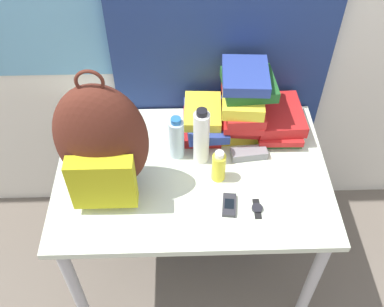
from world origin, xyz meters
The scene contains 12 objects.
curtain_blue centered at (0.14, 0.78, 1.25)m, with size 0.94×0.04×2.50m.
desk centered at (0.00, 0.38, 0.64)m, with size 1.11×0.75×0.73m.
backpack centered at (-0.32, 0.30, 0.97)m, with size 0.34×0.24×0.56m.
book_stack_left centered at (0.06, 0.60, 0.80)m, with size 0.19×0.28×0.13m.
book_stack_center centered at (0.22, 0.61, 0.90)m, with size 0.24×0.28×0.32m.
book_stack_right centered at (0.38, 0.60, 0.79)m, with size 0.21×0.27×0.11m.
water_bottle centered at (-0.06, 0.47, 0.83)m, with size 0.06×0.06×0.20m.
sports_bottle centered at (0.04, 0.44, 0.86)m, with size 0.06×0.06×0.27m.
sunscreen_bottle centered at (0.10, 0.34, 0.80)m, with size 0.05×0.05×0.15m.
cell_phone centered at (0.14, 0.19, 0.74)m, with size 0.06×0.11×0.02m.
sunglasses_case centered at (0.24, 0.44, 0.75)m, with size 0.16×0.07×0.04m.
wristwatch centered at (0.24, 0.18, 0.74)m, with size 0.04×0.09×0.01m.
Camera 1 is at (-0.03, -0.81, 2.13)m, focal length 42.00 mm.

